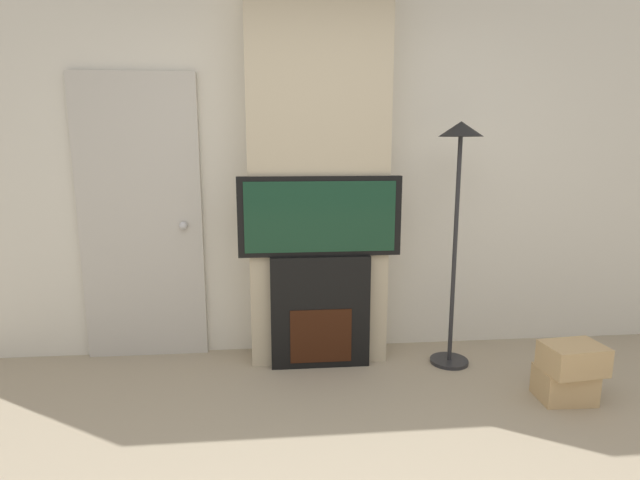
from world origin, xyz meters
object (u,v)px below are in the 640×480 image
television (320,216)px  box_stack (569,372)px  fireplace (320,311)px  floor_lamp (458,182)px

television → box_stack: (1.47, -0.66, -0.89)m
fireplace → television: 0.68m
television → box_stack: television is taller
fireplace → box_stack: fireplace is taller
fireplace → floor_lamp: bearing=-3.9°
box_stack → floor_lamp: bearing=131.4°
floor_lamp → box_stack: floor_lamp is taller
fireplace → television: bearing=-90.0°
fireplace → box_stack: 1.63m
television → box_stack: 1.84m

